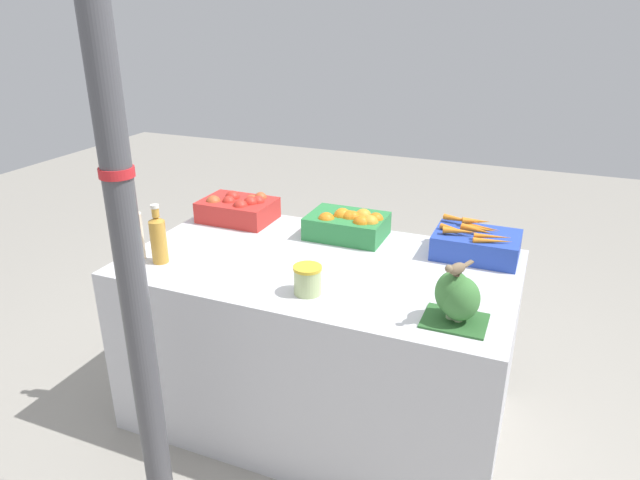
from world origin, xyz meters
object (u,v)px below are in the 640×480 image
object	(u,v)px
juice_bottle_amber	(158,238)
sparrow_bird	(456,269)
support_pole	(120,194)
carrot_crate	(476,243)
juice_bottle_cloudy	(136,232)
orange_crate	(349,224)
apple_crate	(238,208)
broccoli_pile	(458,298)
pickle_jar	(308,280)

from	to	relation	value
juice_bottle_amber	sparrow_bird	bearing A→B (deg)	-2.04
support_pole	carrot_crate	xyz separation A→B (m)	(0.94, 1.09, -0.43)
support_pole	sparrow_bird	world-z (taller)	support_pole
carrot_crate	juice_bottle_cloudy	distance (m)	1.47
orange_crate	juice_bottle_cloudy	distance (m)	0.96
apple_crate	sparrow_bird	bearing A→B (deg)	-27.53
support_pole	juice_bottle_amber	bearing A→B (deg)	120.03
apple_crate	sparrow_bird	xyz separation A→B (m)	(1.19, -0.62, 0.15)
juice_bottle_cloudy	juice_bottle_amber	bearing A→B (deg)	-0.00
sparrow_bird	juice_bottle_cloudy	bearing A→B (deg)	-60.30
carrot_crate	juice_bottle_cloudy	world-z (taller)	juice_bottle_cloudy
apple_crate	orange_crate	xyz separation A→B (m)	(0.60, -0.01, 0.00)
support_pole	broccoli_pile	bearing A→B (deg)	27.08
juice_bottle_cloudy	sparrow_bird	distance (m)	1.36
apple_crate	juice_bottle_amber	world-z (taller)	juice_bottle_amber
support_pole	carrot_crate	size ratio (longest dim) A/B	7.11
juice_bottle_cloudy	sparrow_bird	xyz separation A→B (m)	(1.36, -0.04, 0.09)
sparrow_bird	juice_bottle_amber	bearing A→B (deg)	-60.48
orange_crate	juice_bottle_cloudy	bearing A→B (deg)	-143.13
support_pole	broccoli_pile	distance (m)	1.15
support_pole	juice_bottle_cloudy	world-z (taller)	support_pole
juice_bottle_cloudy	pickle_jar	size ratio (longest dim) A/B	2.59
orange_crate	juice_bottle_cloudy	world-z (taller)	juice_bottle_cloudy
juice_bottle_cloudy	carrot_crate	bearing A→B (deg)	23.24
juice_bottle_amber	apple_crate	bearing A→B (deg)	85.05
juice_bottle_amber	sparrow_bird	world-z (taller)	juice_bottle_amber
broccoli_pile	juice_bottle_cloudy	world-z (taller)	juice_bottle_cloudy
support_pole	carrot_crate	world-z (taller)	support_pole
juice_bottle_cloudy	pickle_jar	xyz separation A→B (m)	(0.81, -0.02, -0.07)
broccoli_pile	juice_bottle_cloudy	distance (m)	1.37
carrot_crate	juice_bottle_amber	bearing A→B (deg)	-154.83
support_pole	broccoli_pile	world-z (taller)	support_pole
orange_crate	carrot_crate	world-z (taller)	carrot_crate
orange_crate	broccoli_pile	xyz separation A→B (m)	(0.61, -0.59, 0.03)
juice_bottle_cloudy	apple_crate	bearing A→B (deg)	73.95
orange_crate	apple_crate	bearing A→B (deg)	179.50
broccoli_pile	orange_crate	bearing A→B (deg)	135.90
apple_crate	broccoli_pile	world-z (taller)	broccoli_pile
support_pole	juice_bottle_cloudy	distance (m)	0.75
juice_bottle_amber	pickle_jar	world-z (taller)	juice_bottle_amber
support_pole	sparrow_bird	size ratio (longest dim) A/B	21.04
pickle_jar	sparrow_bird	distance (m)	0.57
support_pole	apple_crate	xyz separation A→B (m)	(-0.24, 1.09, -0.43)
support_pole	apple_crate	bearing A→B (deg)	102.62
juice_bottle_cloudy	sparrow_bird	size ratio (longest dim) A/B	2.38
juice_bottle_amber	pickle_jar	bearing A→B (deg)	-1.77
apple_crate	juice_bottle_amber	distance (m)	0.58
apple_crate	pickle_jar	world-z (taller)	apple_crate
sparrow_bird	support_pole	bearing A→B (deg)	-32.49
orange_crate	carrot_crate	size ratio (longest dim) A/B	1.00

